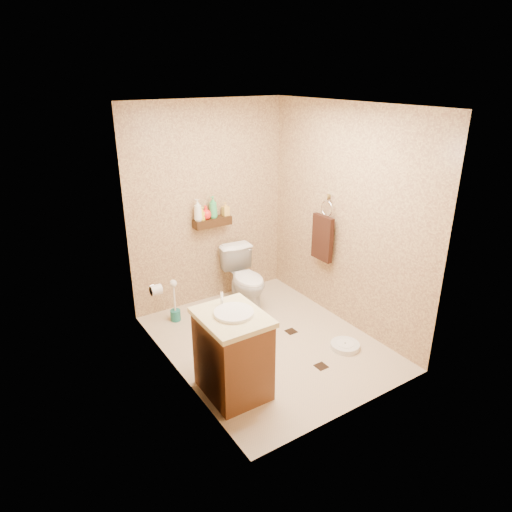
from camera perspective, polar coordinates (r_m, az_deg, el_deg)
ground at (r=4.92m, az=1.45°, el=-10.71°), size 2.50×2.50×0.00m
wall_back at (r=5.41m, az=-5.94°, el=6.29°), size 2.00×0.04×2.40m
wall_front at (r=3.51m, az=13.23°, el=-3.29°), size 2.00×0.04×2.40m
wall_left at (r=3.94m, az=-10.47°, el=-0.14°), size 0.04×2.50×2.40m
wall_right at (r=5.00m, az=11.14°, el=4.61°), size 0.04×2.50×2.40m
ceiling at (r=4.14m, az=1.79°, el=18.39°), size 2.00×2.50×0.02m
wall_shelf at (r=5.40m, az=-5.47°, el=4.26°), size 0.46×0.14×0.10m
floor_accents at (r=4.90m, az=2.25°, el=-10.86°), size 1.21×1.31×0.01m
toilet at (r=5.48m, az=-1.32°, el=-2.85°), size 0.47×0.73×0.71m
vanity at (r=4.05m, az=-2.91°, el=-11.99°), size 0.53×0.64×0.90m
bathroom_scale at (r=4.90m, az=11.06°, el=-10.95°), size 0.32×0.32×0.06m
toilet_brush at (r=5.31m, az=-10.11°, el=-6.22°), size 0.12×0.12×0.51m
towel_ring at (r=5.19m, az=8.35°, el=2.51°), size 0.12×0.30×0.76m
toilet_paper at (r=4.76m, az=-12.40°, el=-4.17°), size 0.12×0.11×0.12m
bottle_a at (r=5.27m, az=-7.28°, el=5.73°), size 0.13×0.13×0.25m
bottle_b at (r=5.31m, az=-6.77°, el=5.31°), size 0.09×0.09×0.15m
bottle_c at (r=5.33m, az=-6.28°, el=5.45°), size 0.15×0.15×0.16m
bottle_d at (r=5.35m, az=-5.39°, el=6.11°), size 0.14×0.14×0.26m
bottle_e at (r=5.44m, az=-3.83°, el=5.92°), size 0.08×0.08×0.17m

